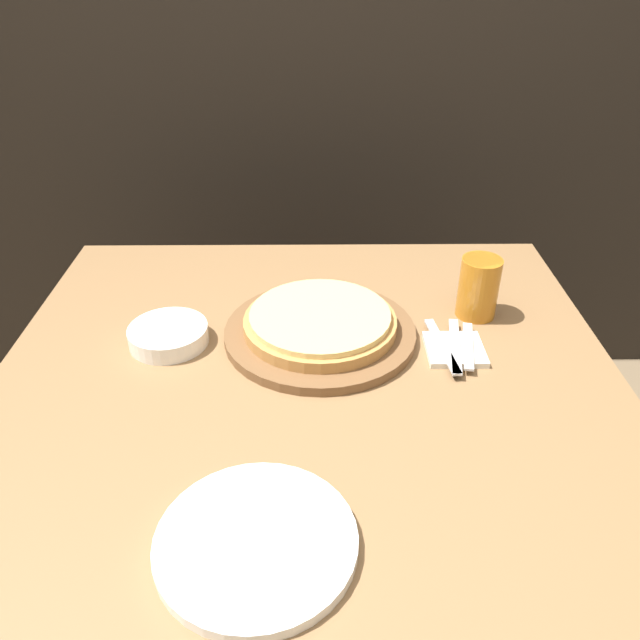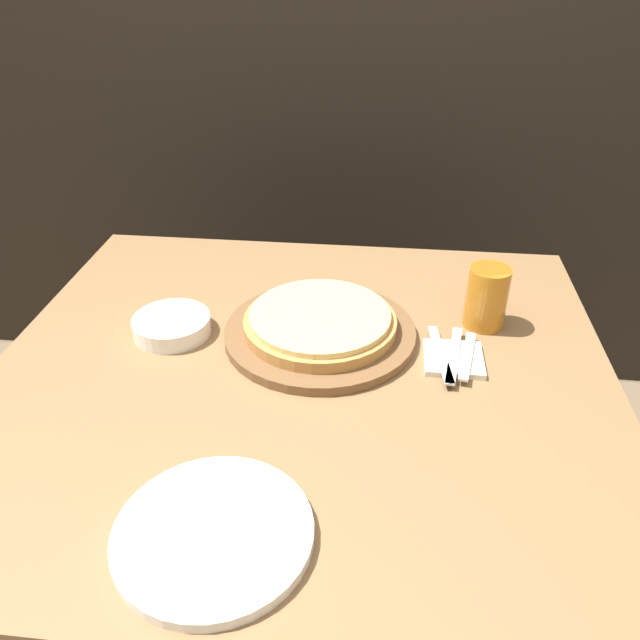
% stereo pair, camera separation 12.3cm
% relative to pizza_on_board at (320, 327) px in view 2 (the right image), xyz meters
% --- Properties ---
extents(ground_plane, '(12.00, 12.00, 0.00)m').
position_rel_pizza_on_board_xyz_m(ground_plane, '(-0.02, -0.12, -0.80)').
color(ground_plane, '#756047').
extents(dining_table, '(1.16, 1.08, 0.77)m').
position_rel_pizza_on_board_xyz_m(dining_table, '(-0.02, -0.12, -0.41)').
color(dining_table, olive).
rests_on(dining_table, ground_plane).
extents(pizza_on_board, '(0.38, 0.38, 0.06)m').
position_rel_pizza_on_board_xyz_m(pizza_on_board, '(0.00, 0.00, 0.00)').
color(pizza_on_board, brown).
rests_on(pizza_on_board, dining_table).
extents(beer_glass, '(0.08, 0.08, 0.13)m').
position_rel_pizza_on_board_xyz_m(beer_glass, '(0.33, 0.08, 0.05)').
color(beer_glass, '#B7701E').
rests_on(beer_glass, dining_table).
extents(dinner_plate, '(0.27, 0.27, 0.02)m').
position_rel_pizza_on_board_xyz_m(dinner_plate, '(-0.09, -0.50, -0.02)').
color(dinner_plate, white).
rests_on(dinner_plate, dining_table).
extents(side_bowl, '(0.15, 0.15, 0.04)m').
position_rel_pizza_on_board_xyz_m(side_bowl, '(-0.30, -0.02, -0.01)').
color(side_bowl, white).
rests_on(side_bowl, dining_table).
extents(napkin_stack, '(0.11, 0.11, 0.01)m').
position_rel_pizza_on_board_xyz_m(napkin_stack, '(0.26, -0.05, -0.02)').
color(napkin_stack, silver).
rests_on(napkin_stack, dining_table).
extents(fork, '(0.04, 0.19, 0.00)m').
position_rel_pizza_on_board_xyz_m(fork, '(0.23, -0.05, -0.01)').
color(fork, silver).
rests_on(fork, napkin_stack).
extents(dinner_knife, '(0.05, 0.19, 0.00)m').
position_rel_pizza_on_board_xyz_m(dinner_knife, '(0.26, -0.05, -0.01)').
color(dinner_knife, silver).
rests_on(dinner_knife, napkin_stack).
extents(spoon, '(0.05, 0.16, 0.00)m').
position_rel_pizza_on_board_xyz_m(spoon, '(0.28, -0.05, -0.01)').
color(spoon, silver).
rests_on(spoon, napkin_stack).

